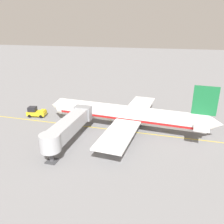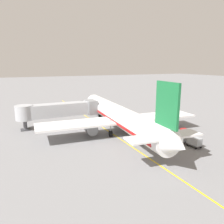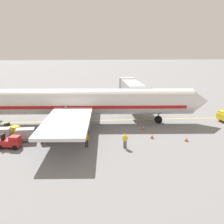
# 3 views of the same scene
# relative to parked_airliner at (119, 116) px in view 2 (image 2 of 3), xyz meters

# --- Properties ---
(ground_plane) EXTENTS (400.00, 400.00, 0.00)m
(ground_plane) POSITION_rel_parked_airliner_xyz_m (-1.47, 1.97, -3.19)
(ground_plane) COLOR slate
(gate_lead_in_line) EXTENTS (0.24, 80.00, 0.01)m
(gate_lead_in_line) POSITION_rel_parked_airliner_xyz_m (-1.47, 1.97, -3.18)
(gate_lead_in_line) COLOR gold
(gate_lead_in_line) RESTS_ON ground
(parked_airliner) EXTENTS (30.29, 37.35, 10.63)m
(parked_airliner) POSITION_rel_parked_airliner_xyz_m (0.00, 0.00, 0.00)
(parked_airliner) COLOR white
(parked_airliner) RESTS_ON ground
(jet_bridge) EXTENTS (16.36, 3.50, 4.98)m
(jet_bridge) POSITION_rel_parked_airliner_xyz_m (-9.34, 9.19, 0.27)
(jet_bridge) COLOR #A8AAAF
(jet_bridge) RESTS_ON ground
(pushback_tractor) EXTENTS (2.89, 4.70, 2.40)m
(pushback_tractor) POSITION_rel_parked_airliner_xyz_m (0.96, 23.04, -2.09)
(pushback_tractor) COLOR gold
(pushback_tractor) RESTS_ON ground
(baggage_tug_lead) EXTENTS (1.71, 2.69, 1.62)m
(baggage_tug_lead) POSITION_rel_parked_airliner_xyz_m (9.40, -7.57, -2.47)
(baggage_tug_lead) COLOR #B21E1E
(baggage_tug_lead) RESTS_ON ground
(baggage_tug_trailing) EXTENTS (2.45, 2.72, 1.62)m
(baggage_tug_trailing) POSITION_rel_parked_airliner_xyz_m (5.21, -8.48, -2.47)
(baggage_tug_trailing) COLOR gold
(baggage_tug_trailing) RESTS_ON ground
(baggage_cart_front) EXTENTS (1.46, 2.94, 1.58)m
(baggage_cart_front) POSITION_rel_parked_airliner_xyz_m (7.50, -3.51, -2.24)
(baggage_cart_front) COLOR #4C4C51
(baggage_cart_front) RESTS_ON ground
(baggage_cart_second_in_train) EXTENTS (1.46, 2.94, 1.58)m
(baggage_cart_second_in_train) POSITION_rel_parked_airliner_xyz_m (7.30, -6.31, -2.24)
(baggage_cart_second_in_train) COLOR #4C4C51
(baggage_cart_second_in_train) RESTS_ON ground
(baggage_cart_third_in_train) EXTENTS (1.46, 2.94, 1.58)m
(baggage_cart_third_in_train) POSITION_rel_parked_airliner_xyz_m (6.90, -9.27, -2.24)
(baggage_cart_third_in_train) COLOR #4C4C51
(baggage_cart_third_in_train) RESTS_ON ground
(baggage_cart_tail_end) EXTENTS (1.46, 2.94, 1.58)m
(baggage_cart_tail_end) POSITION_rel_parked_airliner_xyz_m (7.25, -11.65, -2.24)
(baggage_cart_tail_end) COLOR #4C4C51
(baggage_cart_tail_end) RESTS_ON ground
(ground_crew_wing_walker) EXTENTS (0.24, 0.72, 1.69)m
(ground_crew_wing_walker) POSITION_rel_parked_airliner_xyz_m (9.92, 0.91, -2.23)
(ground_crew_wing_walker) COLOR #232328
(ground_crew_wing_walker) RESTS_ON ground
(ground_crew_loader) EXTENTS (0.29, 0.73, 1.69)m
(ground_crew_loader) POSITION_rel_parked_airliner_xyz_m (10.53, 5.16, -2.23)
(ground_crew_loader) COLOR #232328
(ground_crew_loader) RESTS_ON ground
(safety_cone_nose_left) EXTENTS (0.36, 0.36, 0.59)m
(safety_cone_nose_left) POSITION_rel_parked_airliner_xyz_m (8.91, 12.79, -2.90)
(safety_cone_nose_left) COLOR black
(safety_cone_nose_left) RESTS_ON ground
(safety_cone_nose_right) EXTENTS (0.36, 0.36, 0.59)m
(safety_cone_nose_right) POSITION_rel_parked_airliner_xyz_m (3.86, 8.58, -2.90)
(safety_cone_nose_right) COLOR black
(safety_cone_nose_right) RESTS_ON ground
(safety_cone_wing_tip) EXTENTS (0.36, 0.36, 0.59)m
(safety_cone_wing_tip) POSITION_rel_parked_airliner_xyz_m (7.48, 8.95, -2.90)
(safety_cone_wing_tip) COLOR black
(safety_cone_wing_tip) RESTS_ON ground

